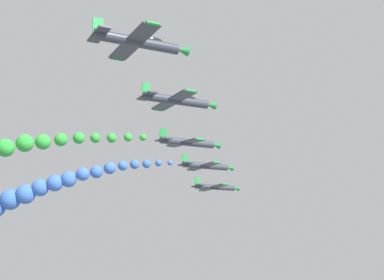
{
  "coord_description": "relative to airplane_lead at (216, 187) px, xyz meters",
  "views": [
    {
      "loc": [
        73.58,
        -40.02,
        116.9
      ],
      "look_at": [
        0.0,
        0.0,
        133.26
      ],
      "focal_mm": 52.46,
      "sensor_mm": 36.0,
      "label": 1
    }
  ],
  "objects": [
    {
      "name": "smoke_trail_right_inner",
      "position": [
        22.07,
        -44.5,
        0.9
      ],
      "size": [
        4.79,
        25.69,
        5.95
      ],
      "color": "green"
    },
    {
      "name": "airplane_left_inner",
      "position": [
        12.0,
        -9.19,
        2.17
      ],
      "size": [
        9.56,
        10.35,
        2.32
      ],
      "rotation": [
        0.0,
        -0.02,
        0.0
      ],
      "color": "#333842"
    },
    {
      "name": "airplane_right_inner",
      "position": [
        23.81,
        -19.14,
        3.56
      ],
      "size": [
        9.57,
        10.35,
        2.35
      ],
      "rotation": [
        0.0,
        0.05,
        0.0
      ],
      "color": "#333842"
    },
    {
      "name": "airplane_left_outer",
      "position": [
        36.78,
        -27.67,
        6.02
      ],
      "size": [
        9.57,
        10.35,
        2.33
      ],
      "rotation": [
        0.0,
        -0.02,
        0.0
      ],
      "color": "#333842"
    },
    {
      "name": "airplane_lead",
      "position": [
        0.0,
        0.0,
        0.0
      ],
      "size": [
        9.57,
        10.35,
        2.34
      ],
      "rotation": [
        0.0,
        -0.04,
        0.0
      ],
      "color": "#333842"
    },
    {
      "name": "airplane_right_outer",
      "position": [
        48.7,
        -38.1,
        7.88
      ],
      "size": [
        9.56,
        10.35,
        2.35
      ],
      "rotation": [
        0.0,
        -0.06,
        0.0
      ],
      "color": "#333842"
    },
    {
      "name": "smoke_trail_left_inner",
      "position": [
        5.82,
        -36.78,
        -2.93
      ],
      "size": [
        11.93,
        29.01,
        10.09
      ],
      "color": "blue"
    }
  ]
}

